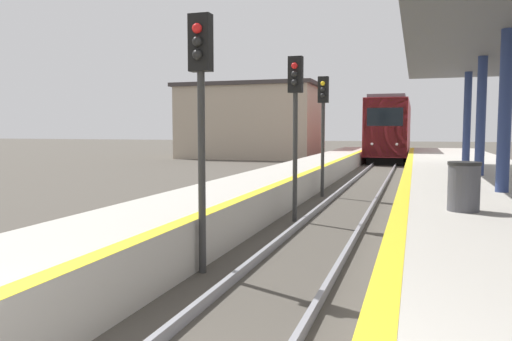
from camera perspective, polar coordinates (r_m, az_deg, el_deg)
train at (r=40.83m, az=15.13°, el=4.56°), size 2.80×16.22×4.64m
signal_near at (r=8.10m, az=-6.34°, el=8.78°), size 0.36×0.31×4.17m
signal_mid at (r=12.68m, az=4.51°, el=7.32°), size 0.36×0.31×4.17m
signal_far at (r=17.55m, az=7.66°, el=6.57°), size 0.36×0.31×4.17m
station_canopy at (r=13.27m, az=26.87°, el=14.05°), size 4.66×22.59×3.99m
trash_bin at (r=9.78m, az=22.66°, el=-1.68°), size 0.58×0.58×0.90m
station_building at (r=41.75m, az=-0.43°, el=5.65°), size 11.44×7.92×6.04m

